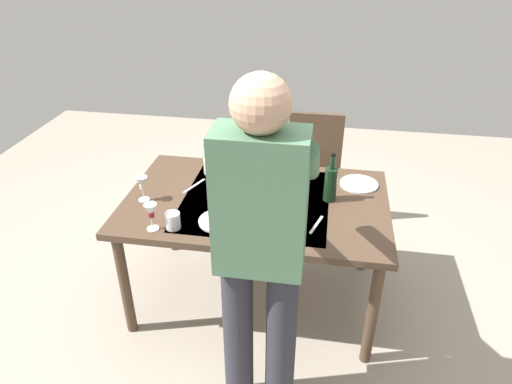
{
  "coord_description": "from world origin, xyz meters",
  "views": [
    {
      "loc": [
        -0.38,
        2.26,
        2.12
      ],
      "look_at": [
        0.0,
        0.0,
        0.78
      ],
      "focal_mm": 32.64,
      "sensor_mm": 36.0,
      "label": 1
    }
  ],
  "objects_px": {
    "wine_glass_right": "(142,184)",
    "dinner_plate_far": "(359,184)",
    "serving_bowl_pasta": "(272,190)",
    "person_server": "(261,246)",
    "dinner_plate_near": "(220,221)",
    "dining_table": "(256,210)",
    "wine_glass_left": "(151,212)",
    "water_cup_near_right": "(173,221)",
    "water_cup_near_left": "(209,166)",
    "wine_bottle": "(331,183)",
    "chair_near": "(313,168)"
  },
  "relations": [
    {
      "from": "wine_glass_right",
      "to": "wine_glass_left",
      "type": "bearing_deg",
      "value": 119.64
    },
    {
      "from": "wine_glass_right",
      "to": "dinner_plate_far",
      "type": "bearing_deg",
      "value": -162.52
    },
    {
      "from": "dining_table",
      "to": "wine_glass_left",
      "type": "xyz_separation_m",
      "value": [
        0.48,
        0.38,
        0.18
      ]
    },
    {
      "from": "wine_glass_right",
      "to": "water_cup_near_right",
      "type": "height_order",
      "value": "wine_glass_right"
    },
    {
      "from": "dining_table",
      "to": "wine_bottle",
      "type": "xyz_separation_m",
      "value": [
        -0.42,
        -0.07,
        0.18
      ]
    },
    {
      "from": "wine_glass_left",
      "to": "serving_bowl_pasta",
      "type": "xyz_separation_m",
      "value": [
        -0.56,
        -0.45,
        -0.07
      ]
    },
    {
      "from": "wine_bottle",
      "to": "water_cup_near_right",
      "type": "distance_m",
      "value": 0.9
    },
    {
      "from": "serving_bowl_pasta",
      "to": "dinner_plate_near",
      "type": "distance_m",
      "value": 0.4
    },
    {
      "from": "chair_near",
      "to": "water_cup_near_left",
      "type": "distance_m",
      "value": 0.9
    },
    {
      "from": "wine_glass_left",
      "to": "wine_bottle",
      "type": "bearing_deg",
      "value": -153.39
    },
    {
      "from": "wine_glass_left",
      "to": "water_cup_near_right",
      "type": "xyz_separation_m",
      "value": [
        -0.1,
        -0.03,
        -0.06
      ]
    },
    {
      "from": "wine_bottle",
      "to": "dining_table",
      "type": "bearing_deg",
      "value": 9.09
    },
    {
      "from": "wine_glass_right",
      "to": "serving_bowl_pasta",
      "type": "distance_m",
      "value": 0.74
    },
    {
      "from": "dining_table",
      "to": "wine_glass_right",
      "type": "distance_m",
      "value": 0.67
    },
    {
      "from": "chair_near",
      "to": "dinner_plate_near",
      "type": "xyz_separation_m",
      "value": [
        0.44,
        1.12,
        0.21
      ]
    },
    {
      "from": "wine_bottle",
      "to": "dinner_plate_far",
      "type": "distance_m",
      "value": 0.29
    },
    {
      "from": "dining_table",
      "to": "water_cup_near_right",
      "type": "relative_size",
      "value": 16.65
    },
    {
      "from": "wine_glass_left",
      "to": "serving_bowl_pasta",
      "type": "relative_size",
      "value": 0.5
    },
    {
      "from": "wine_bottle",
      "to": "water_cup_near_left",
      "type": "bearing_deg",
      "value": -15.04
    },
    {
      "from": "dining_table",
      "to": "person_server",
      "type": "relative_size",
      "value": 0.89
    },
    {
      "from": "dining_table",
      "to": "person_server",
      "type": "xyz_separation_m",
      "value": [
        -0.14,
        0.74,
        0.3
      ]
    },
    {
      "from": "wine_bottle",
      "to": "dinner_plate_far",
      "type": "height_order",
      "value": "wine_bottle"
    },
    {
      "from": "wine_bottle",
      "to": "water_cup_near_right",
      "type": "xyz_separation_m",
      "value": [
        0.79,
        0.42,
        -0.06
      ]
    },
    {
      "from": "person_server",
      "to": "chair_near",
      "type": "bearing_deg",
      "value": -95.37
    },
    {
      "from": "dining_table",
      "to": "dinner_plate_far",
      "type": "relative_size",
      "value": 6.55
    },
    {
      "from": "water_cup_near_right",
      "to": "serving_bowl_pasta",
      "type": "xyz_separation_m",
      "value": [
        -0.46,
        -0.42,
        -0.01
      ]
    },
    {
      "from": "wine_glass_left",
      "to": "water_cup_near_right",
      "type": "height_order",
      "value": "wine_glass_left"
    },
    {
      "from": "water_cup_near_left",
      "to": "wine_glass_right",
      "type": "bearing_deg",
      "value": 53.0
    },
    {
      "from": "chair_near",
      "to": "water_cup_near_right",
      "type": "height_order",
      "value": "chair_near"
    },
    {
      "from": "water_cup_near_right",
      "to": "serving_bowl_pasta",
      "type": "relative_size",
      "value": 0.3
    },
    {
      "from": "dinner_plate_near",
      "to": "dinner_plate_far",
      "type": "bearing_deg",
      "value": -144.33
    },
    {
      "from": "wine_glass_right",
      "to": "dinner_plate_near",
      "type": "height_order",
      "value": "wine_glass_right"
    },
    {
      "from": "wine_glass_left",
      "to": "dinner_plate_near",
      "type": "height_order",
      "value": "wine_glass_left"
    },
    {
      "from": "chair_near",
      "to": "serving_bowl_pasta",
      "type": "bearing_deg",
      "value": 75.13
    },
    {
      "from": "water_cup_near_left",
      "to": "serving_bowl_pasta",
      "type": "distance_m",
      "value": 0.47
    },
    {
      "from": "water_cup_near_right",
      "to": "wine_glass_left",
      "type": "bearing_deg",
      "value": 15.32
    },
    {
      "from": "water_cup_near_left",
      "to": "person_server",
      "type": "bearing_deg",
      "value": 115.77
    },
    {
      "from": "dinner_plate_near",
      "to": "dinner_plate_far",
      "type": "distance_m",
      "value": 0.91
    },
    {
      "from": "dinner_plate_far",
      "to": "wine_glass_left",
      "type": "bearing_deg",
      "value": 31.5
    },
    {
      "from": "serving_bowl_pasta",
      "to": "chair_near",
      "type": "bearing_deg",
      "value": -104.87
    },
    {
      "from": "wine_glass_left",
      "to": "water_cup_near_left",
      "type": "relative_size",
      "value": 1.54
    },
    {
      "from": "dining_table",
      "to": "wine_glass_left",
      "type": "height_order",
      "value": "wine_glass_left"
    },
    {
      "from": "person_server",
      "to": "dinner_plate_near",
      "type": "relative_size",
      "value": 7.34
    },
    {
      "from": "dinner_plate_near",
      "to": "water_cup_near_left",
      "type": "bearing_deg",
      "value": -69.9
    },
    {
      "from": "chair_near",
      "to": "person_server",
      "type": "height_order",
      "value": "person_server"
    },
    {
      "from": "dinner_plate_near",
      "to": "dinner_plate_far",
      "type": "relative_size",
      "value": 1.0
    },
    {
      "from": "wine_bottle",
      "to": "dinner_plate_far",
      "type": "relative_size",
      "value": 1.29
    },
    {
      "from": "wine_glass_right",
      "to": "water_cup_near_right",
      "type": "relative_size",
      "value": 1.67
    },
    {
      "from": "wine_glass_right",
      "to": "water_cup_near_right",
      "type": "xyz_separation_m",
      "value": [
        -0.25,
        0.24,
        -0.06
      ]
    },
    {
      "from": "wine_glass_right",
      "to": "chair_near",
      "type": "bearing_deg",
      "value": -133.65
    }
  ]
}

